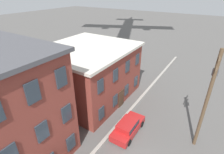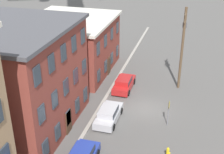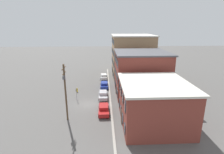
# 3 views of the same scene
# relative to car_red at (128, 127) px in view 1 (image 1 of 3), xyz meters

# --- Properties ---
(kerb_strip) EXTENTS (56.00, 0.36, 0.16)m
(kerb_strip) POSITION_rel_car_red_xyz_m (-3.66, 1.36, -0.67)
(kerb_strip) COLOR #9E998E
(kerb_strip) RESTS_ON ground_plane
(apartment_far) EXTENTS (11.38, 10.26, 6.75)m
(apartment_far) POSITION_rel_car_red_xyz_m (3.53, 7.73, 2.64)
(apartment_far) COLOR brown
(apartment_far) RESTS_ON ground_plane
(car_red) EXTENTS (4.40, 1.92, 1.43)m
(car_red) POSITION_rel_car_red_xyz_m (0.00, 0.00, 0.00)
(car_red) COLOR #B21E1E
(car_red) RESTS_ON ground_plane
(utility_pole) EXTENTS (2.40, 0.44, 9.35)m
(utility_pole) POSITION_rel_car_red_xyz_m (2.11, -5.97, 4.50)
(utility_pole) COLOR brown
(utility_pole) RESTS_ON ground_plane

